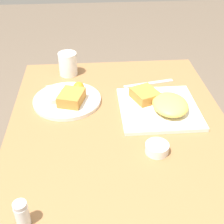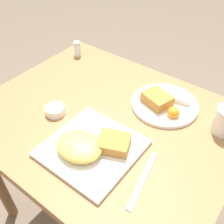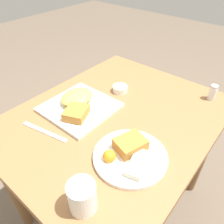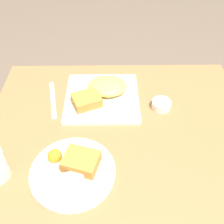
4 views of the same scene
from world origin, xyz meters
name	(u,v)px [view 2 (image 2 of 4)]	position (x,y,z in m)	size (l,w,h in m)	color
ground_plane	(108,211)	(0.00, 0.00, 0.00)	(8.00, 8.00, 0.00)	brown
dining_table	(106,134)	(0.00, 0.00, 0.62)	(0.93, 0.75, 0.71)	olive
plate_square_near	(90,147)	(0.06, -0.16, 0.74)	(0.28, 0.28, 0.06)	white
plate_oval_far	(164,103)	(0.14, 0.18, 0.73)	(0.25, 0.25, 0.05)	white
sauce_ramekin	(55,110)	(-0.16, -0.10, 0.73)	(0.07, 0.07, 0.03)	white
salt_shaker	(77,50)	(-0.38, 0.26, 0.75)	(0.03, 0.03, 0.07)	white
butter_knife	(143,179)	(0.25, -0.15, 0.72)	(0.06, 0.21, 0.00)	silver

